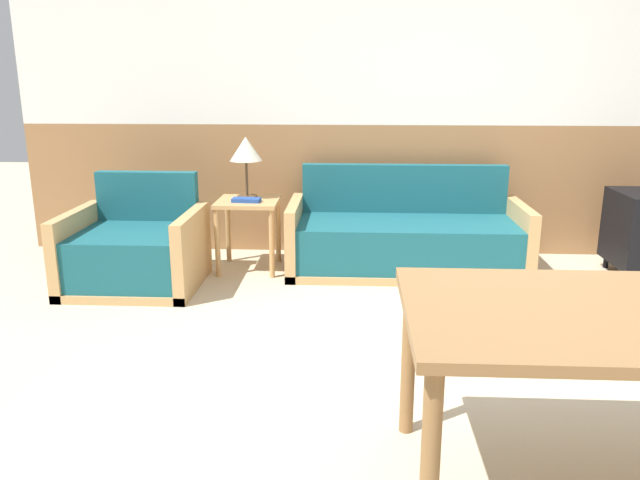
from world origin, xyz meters
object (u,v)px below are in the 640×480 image
couch (405,240)px  side_table (248,214)px  armchair (136,253)px  table_lamp (246,151)px

couch → side_table: size_ratio=3.26×
couch → armchair: size_ratio=1.96×
table_lamp → couch: bearing=-2.0°
armchair → side_table: 0.90m
armchair → table_lamp: table_lamp is taller
side_table → armchair: bearing=-149.9°
couch → table_lamp: (-1.25, 0.04, 0.68)m
side_table → table_lamp: bearing=102.0°
armchair → side_table: (0.76, 0.44, 0.20)m
side_table → table_lamp: 0.48m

